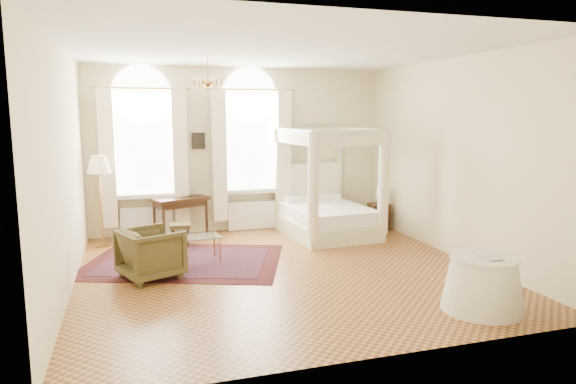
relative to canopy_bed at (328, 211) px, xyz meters
name	(u,v)px	position (x,y,z in m)	size (l,w,h in m)	color
ground	(282,270)	(-1.51, -1.95, -0.48)	(6.00, 6.00, 0.00)	#A3692F
room_walls	(282,141)	(-1.51, -1.95, 1.50)	(6.00, 6.00, 6.00)	beige
window_left	(144,161)	(-3.41, 0.93, 1.01)	(1.62, 0.27, 3.29)	white
window_right	(251,158)	(-1.31, 0.93, 1.01)	(1.62, 0.27, 3.29)	white
chandelier	(208,81)	(-2.41, -0.75, 2.43)	(0.51, 0.45, 0.50)	#AE7F3A
wall_pictures	(245,138)	(-1.42, 1.02, 1.41)	(2.54, 0.03, 0.39)	black
canopy_bed	(328,211)	(0.00, 0.00, 0.00)	(1.72, 2.06, 2.10)	beige
nightstand	(379,217)	(1.19, 0.13, -0.20)	(0.38, 0.35, 0.55)	#321D0D
nightstand_lamp	(383,191)	(1.25, 0.12, 0.34)	(0.28, 0.28, 0.40)	#AE7F3A
writing_desk	(180,203)	(-2.78, 0.75, 0.19)	(1.16, 0.87, 0.78)	#321D0D
laptop	(192,196)	(-2.54, 0.82, 0.31)	(0.37, 0.24, 0.03)	black
stool	(180,227)	(-2.86, 0.01, -0.13)	(0.40, 0.40, 0.42)	#483C1E
armchair	(151,253)	(-3.44, -1.72, -0.11)	(0.79, 0.81, 0.74)	#40381B
coffee_table	(201,239)	(-2.64, -1.10, -0.09)	(0.67, 0.50, 0.43)	silver
floor_lamp	(99,169)	(-4.21, 0.42, 0.93)	(0.42, 0.42, 1.65)	#AE7F3A
oriental_rug	(184,261)	(-2.90, -1.02, -0.47)	(3.64, 3.12, 0.01)	#451010
side_table	(483,284)	(0.38, -4.19, -0.15)	(0.99, 0.99, 0.67)	silver
book	(483,258)	(0.29, -4.27, 0.21)	(0.20, 0.27, 0.03)	black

